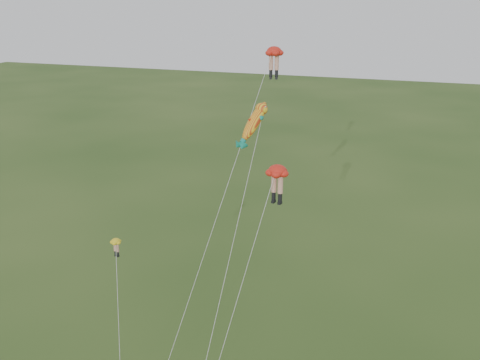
% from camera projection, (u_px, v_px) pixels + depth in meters
% --- Properties ---
extents(legs_kite_red_high, '(4.94, 13.41, 21.56)m').
position_uv_depth(legs_kite_red_high, '(272.00, 59.00, 39.52)').
color(legs_kite_red_high, red).
rests_on(legs_kite_red_high, ground).
extents(legs_kite_red_mid, '(3.75, 7.53, 15.09)m').
position_uv_depth(legs_kite_red_mid, '(276.00, 177.00, 33.49)').
color(legs_kite_red_mid, red).
rests_on(legs_kite_red_mid, ground).
extents(legs_kite_yellow, '(2.94, 5.00, 9.29)m').
position_uv_depth(legs_kite_yellow, '(116.00, 254.00, 36.65)').
color(legs_kite_yellow, yellow).
rests_on(legs_kite_yellow, ground).
extents(fish_kite, '(2.12, 10.50, 18.55)m').
position_uv_depth(fish_kite, '(254.00, 123.00, 35.86)').
color(fish_kite, yellow).
rests_on(fish_kite, ground).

